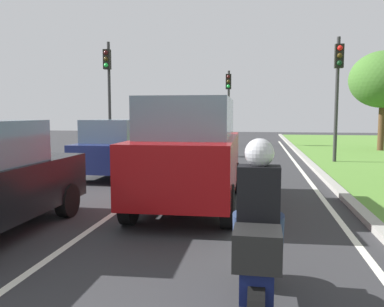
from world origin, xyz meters
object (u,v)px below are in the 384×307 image
at_px(traffic_light_near_right, 338,79).
at_px(traffic_light_far_median, 228,95).
at_px(car_suv_ahead, 190,152).
at_px(rider_person, 259,195).
at_px(tree_roadside_far, 384,80).
at_px(car_hatchback_far, 117,148).
at_px(motorcycle, 257,260).
at_px(traffic_light_overhead_left, 108,80).

height_order(traffic_light_near_right, traffic_light_far_median, traffic_light_near_right).
xyz_separation_m(car_suv_ahead, rider_person, (1.41, -4.40, 0.02)).
distance_m(traffic_light_near_right, tree_roadside_far, 6.46).
relative_size(car_hatchback_far, motorcycle, 1.96).
xyz_separation_m(motorcycle, rider_person, (0.00, 0.05, 0.62)).
height_order(car_suv_ahead, tree_roadside_far, tree_roadside_far).
bearing_deg(car_suv_ahead, traffic_light_far_median, 90.08).
xyz_separation_m(rider_person, traffic_light_overhead_left, (-6.91, 14.13, 2.30)).
bearing_deg(motorcycle, rider_person, 89.20).
relative_size(traffic_light_overhead_left, traffic_light_far_median, 1.17).
height_order(car_hatchback_far, traffic_light_overhead_left, traffic_light_overhead_left).
relative_size(car_suv_ahead, traffic_light_far_median, 1.00).
distance_m(car_hatchback_far, rider_person, 9.18).
bearing_deg(car_hatchback_far, traffic_light_near_right, 32.36).
height_order(motorcycle, traffic_light_far_median, traffic_light_far_median).
height_order(motorcycle, rider_person, rider_person).
bearing_deg(car_hatchback_far, motorcycle, -60.72).
relative_size(motorcycle, tree_roadside_far, 0.37).
height_order(car_hatchback_far, rider_person, car_hatchback_far).
bearing_deg(rider_person, tree_roadside_far, 71.60).
bearing_deg(traffic_light_overhead_left, motorcycle, -64.03).
xyz_separation_m(car_hatchback_far, tree_roadside_far, (10.65, 10.03, 2.79)).
bearing_deg(car_suv_ahead, traffic_light_near_right, 60.27).
xyz_separation_m(car_suv_ahead, traffic_light_far_median, (-0.35, 16.06, 1.91)).
height_order(car_suv_ahead, traffic_light_far_median, traffic_light_far_median).
distance_m(motorcycle, tree_roadside_far, 19.48).
bearing_deg(motorcycle, traffic_light_far_median, 95.69).
bearing_deg(car_hatchback_far, traffic_light_overhead_left, 114.08).
xyz_separation_m(traffic_light_overhead_left, traffic_light_far_median, (5.15, 6.32, -0.42)).
xyz_separation_m(traffic_light_near_right, traffic_light_far_median, (-4.79, 7.90, -0.22)).
bearing_deg(car_suv_ahead, tree_roadside_far, 59.49).
height_order(motorcycle, tree_roadside_far, tree_roadside_far).
height_order(car_suv_ahead, car_hatchback_far, car_suv_ahead).
height_order(car_hatchback_far, traffic_light_far_median, traffic_light_far_median).
bearing_deg(traffic_light_overhead_left, car_suv_ahead, -60.56).
xyz_separation_m(car_suv_ahead, motorcycle, (1.41, -4.45, -0.60)).
bearing_deg(rider_person, traffic_light_near_right, 77.21).
distance_m(car_suv_ahead, tree_roadside_far, 15.94).
bearing_deg(traffic_light_near_right, tree_roadside_far, 59.53).
relative_size(rider_person, tree_roadside_far, 0.23).
bearing_deg(motorcycle, tree_roadside_far, 71.65).
distance_m(motorcycle, traffic_light_far_median, 20.73).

